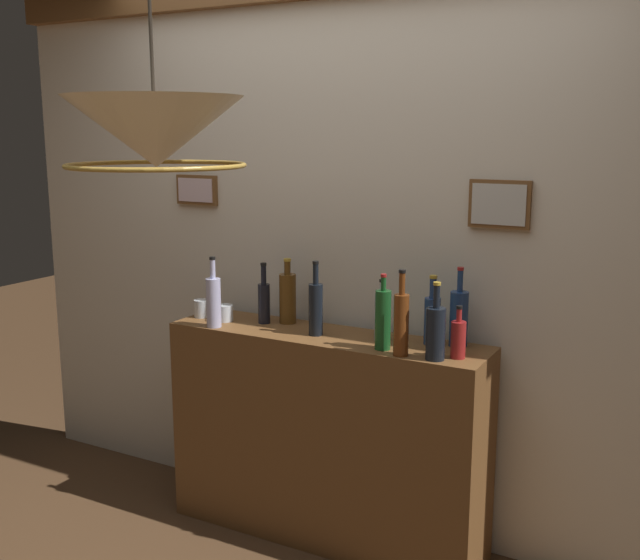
% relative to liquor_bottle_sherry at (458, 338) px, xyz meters
% --- Properties ---
extents(panelled_rear_partition, '(3.78, 0.15, 2.67)m').
position_rel_liquor_bottle_sherry_xyz_m(panelled_rear_partition, '(-0.61, 0.31, 0.37)').
color(panelled_rear_partition, beige).
rests_on(panelled_rear_partition, ground).
extents(bar_shelf_unit, '(1.45, 0.35, 0.95)m').
position_rel_liquor_bottle_sherry_xyz_m(bar_shelf_unit, '(-0.61, 0.05, -0.55)').
color(bar_shelf_unit, brown).
rests_on(bar_shelf_unit, ground).
extents(liquor_bottle_sherry, '(0.06, 0.06, 0.21)m').
position_rel_liquor_bottle_sherry_xyz_m(liquor_bottle_sherry, '(0.00, 0.00, 0.00)').
color(liquor_bottle_sherry, maroon).
rests_on(liquor_bottle_sherry, bar_shelf_unit).
extents(liquor_bottle_tequila, '(0.06, 0.06, 0.33)m').
position_rel_liquor_bottle_sherry_xyz_m(liquor_bottle_tequila, '(-0.65, 0.03, 0.04)').
color(liquor_bottle_tequila, black).
rests_on(liquor_bottle_tequila, bar_shelf_unit).
extents(liquor_bottle_whiskey, '(0.05, 0.05, 0.28)m').
position_rel_liquor_bottle_sherry_xyz_m(liquor_bottle_whiskey, '(-0.95, 0.09, 0.03)').
color(liquor_bottle_whiskey, black).
rests_on(liquor_bottle_whiskey, bar_shelf_unit).
extents(liquor_bottle_rye, '(0.08, 0.08, 0.31)m').
position_rel_liquor_bottle_sherry_xyz_m(liquor_bottle_rye, '(-0.07, -0.06, 0.03)').
color(liquor_bottle_rye, black).
rests_on(liquor_bottle_rye, bar_shelf_unit).
extents(liquor_bottle_scotch, '(0.06, 0.06, 0.26)m').
position_rel_liquor_bottle_sherry_xyz_m(liquor_bottle_scotch, '(-0.36, 0.09, 0.03)').
color(liquor_bottle_scotch, '#A9B5BE').
rests_on(liquor_bottle_scotch, bar_shelf_unit).
extents(liquor_bottle_bourbon, '(0.08, 0.08, 0.30)m').
position_rel_liquor_bottle_sherry_xyz_m(liquor_bottle_bourbon, '(-0.86, 0.15, 0.04)').
color(liquor_bottle_bourbon, '#5B3A15').
rests_on(liquor_bottle_bourbon, bar_shelf_unit).
extents(liquor_bottle_vodka, '(0.08, 0.08, 0.33)m').
position_rel_liquor_bottle_sherry_xyz_m(liquor_bottle_vodka, '(-0.05, 0.16, 0.04)').
color(liquor_bottle_vodka, navy).
rests_on(liquor_bottle_vodka, bar_shelf_unit).
extents(liquor_bottle_amaro, '(0.07, 0.07, 0.29)m').
position_rel_liquor_bottle_sherry_xyz_m(liquor_bottle_amaro, '(-0.16, 0.13, 0.03)').
color(liquor_bottle_amaro, navy).
rests_on(liquor_bottle_amaro, bar_shelf_unit).
extents(liquor_bottle_gin, '(0.06, 0.06, 0.34)m').
position_rel_liquor_bottle_sherry_xyz_m(liquor_bottle_gin, '(-0.21, -0.08, 0.05)').
color(liquor_bottle_gin, brown).
rests_on(liquor_bottle_gin, bar_shelf_unit).
extents(liquor_bottle_vermouth, '(0.07, 0.07, 0.32)m').
position_rel_liquor_bottle_sherry_xyz_m(liquor_bottle_vermouth, '(-1.12, -0.07, 0.04)').
color(liquor_bottle_vermouth, silver).
rests_on(liquor_bottle_vermouth, bar_shelf_unit).
extents(liquor_bottle_port, '(0.06, 0.06, 0.31)m').
position_rel_liquor_bottle_sherry_xyz_m(liquor_bottle_port, '(-0.31, -0.03, 0.05)').
color(liquor_bottle_port, '#174D20').
rests_on(liquor_bottle_port, bar_shelf_unit).
extents(glass_tumbler_rocks, '(0.08, 0.08, 0.08)m').
position_rel_liquor_bottle_sherry_xyz_m(glass_tumbler_rocks, '(-1.14, 0.04, -0.04)').
color(glass_tumbler_rocks, silver).
rests_on(glass_tumbler_rocks, bar_shelf_unit).
extents(glass_tumbler_highball, '(0.07, 0.07, 0.08)m').
position_rel_liquor_bottle_sherry_xyz_m(glass_tumbler_highball, '(-1.28, 0.05, -0.04)').
color(glass_tumbler_highball, silver).
rests_on(glass_tumbler_highball, bar_shelf_unit).
extents(pendant_lamp, '(0.60, 0.60, 0.60)m').
position_rel_liquor_bottle_sherry_xyz_m(pendant_lamp, '(-0.81, -0.77, 0.78)').
color(pendant_lamp, '#EFE5C6').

